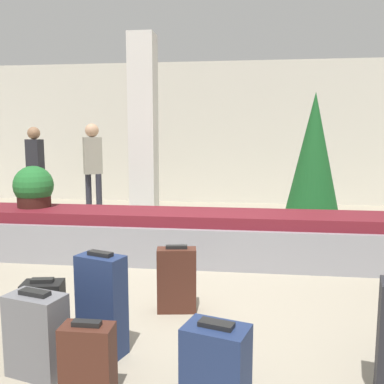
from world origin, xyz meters
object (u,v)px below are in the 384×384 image
object	(u,v)px
suitcase_0	(102,305)
potted_plant_1	(34,188)
traveler_0	(93,162)
suitcase_3	(177,280)
suitcase_2	(216,363)
pillar	(144,133)
suitcase_7	(88,362)
traveler_1	(35,162)
suitcase_8	(37,335)
suitcase_6	(44,311)
decorated_tree	(313,159)

from	to	relation	value
suitcase_0	potted_plant_1	world-z (taller)	potted_plant_1
traveler_0	suitcase_3	bearing A→B (deg)	-92.84
suitcase_0	suitcase_2	bearing A→B (deg)	-8.16
suitcase_2	traveler_0	distance (m)	5.89
pillar	suitcase_3	bearing A→B (deg)	-71.69
suitcase_2	traveler_0	world-z (taller)	traveler_0
pillar	suitcase_3	distance (m)	3.76
suitcase_3	suitcase_7	size ratio (longest dim) A/B	1.24
suitcase_2	potted_plant_1	size ratio (longest dim) A/B	0.90
suitcase_0	suitcase_3	distance (m)	0.91
traveler_1	suitcase_8	bearing A→B (deg)	-45.98
suitcase_6	traveler_0	world-z (taller)	traveler_0
suitcase_3	decorated_tree	world-z (taller)	decorated_tree
suitcase_2	suitcase_8	bearing A→B (deg)	-169.14
suitcase_3	traveler_0	xyz separation A→B (m)	(-2.22, 3.93, 0.78)
suitcase_8	suitcase_6	bearing A→B (deg)	126.03
suitcase_0	decorated_tree	world-z (taller)	decorated_tree
suitcase_6	traveler_0	distance (m)	4.86
decorated_tree	suitcase_6	bearing A→B (deg)	-123.83
suitcase_3	potted_plant_1	size ratio (longest dim) A/B	1.11
suitcase_0	suitcase_8	bearing A→B (deg)	-116.68
suitcase_8	decorated_tree	size ratio (longest dim) A/B	0.26
suitcase_8	traveler_0	xyz separation A→B (m)	(-1.47, 5.07, 0.79)
suitcase_2	decorated_tree	xyz separation A→B (m)	(1.18, 4.39, 0.97)
suitcase_3	suitcase_6	size ratio (longest dim) A/B	1.23
potted_plant_1	suitcase_6	bearing A→B (deg)	-61.50
suitcase_0	potted_plant_1	distance (m)	3.12
suitcase_3	suitcase_8	xyz separation A→B (m)	(-0.75, -1.13, -0.01)
suitcase_6	suitcase_7	world-z (taller)	suitcase_6
suitcase_0	suitcase_6	bearing A→B (deg)	-174.98
suitcase_6	decorated_tree	size ratio (longest dim) A/B	0.22
suitcase_7	suitcase_8	bearing A→B (deg)	153.58
suitcase_0	suitcase_3	world-z (taller)	suitcase_0
suitcase_3	decorated_tree	size ratio (longest dim) A/B	0.28
suitcase_2	traveler_1	world-z (taller)	traveler_1
suitcase_0	potted_plant_1	xyz separation A→B (m)	(-1.80, 2.50, 0.50)
suitcase_6	traveler_1	xyz separation A→B (m)	(-2.59, 4.95, 0.80)
traveler_1	decorated_tree	size ratio (longest dim) A/B	0.77
suitcase_2	pillar	bearing A→B (deg)	125.24
suitcase_6	decorated_tree	bearing A→B (deg)	45.78
pillar	traveler_1	xyz separation A→B (m)	(-2.42, 0.93, -0.56)
pillar	suitcase_8	size ratio (longest dim) A/B	5.48
potted_plant_1	traveler_0	size ratio (longest dim) A/B	0.31
traveler_0	traveler_1	size ratio (longest dim) A/B	1.03
traveler_1	suitcase_3	bearing A→B (deg)	-33.61
suitcase_8	potted_plant_1	xyz separation A→B (m)	(-1.47, 2.82, 0.60)
suitcase_6	pillar	bearing A→B (deg)	82.09
decorated_tree	pillar	bearing A→B (deg)	175.72
suitcase_0	decorated_tree	bearing A→B (deg)	81.81
potted_plant_1	pillar	bearing A→B (deg)	56.10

